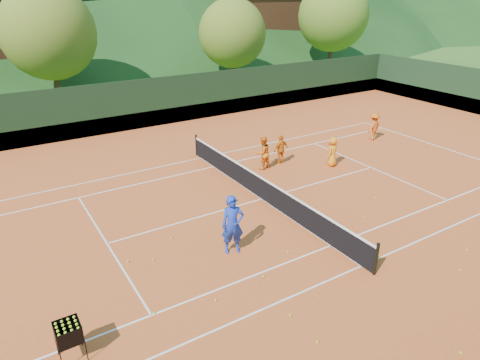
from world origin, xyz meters
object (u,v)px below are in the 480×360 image
student_a (263,153)px  tennis_net (262,188)px  ball_hopper (68,333)px  chalet_right (258,14)px  student_c (333,152)px  coach (233,225)px  chalet_mid (126,19)px  student_d (374,127)px  student_b (281,149)px

student_a → tennis_net: 3.26m
ball_hopper → student_a: bearing=34.7°
chalet_right → student_c: bearing=-117.6°
coach → chalet_mid: bearing=94.8°
student_a → student_d: size_ratio=1.02×
chalet_mid → student_b: bearing=-95.5°
student_d → tennis_net: 10.04m
student_b → chalet_mid: chalet_mid is taller
student_a → student_c: size_ratio=1.10×
student_c → coach: bearing=4.1°
coach → chalet_mid: 37.95m
coach → student_d: bearing=42.3°
chalet_mid → student_d: bearing=-83.4°
student_c → student_d: 4.96m
tennis_net → chalet_mid: chalet_mid is taller
student_a → chalet_mid: (4.15, 31.34, 4.16)m
student_a → chalet_right: bearing=-131.8°
student_b → tennis_net: student_b is taller
student_b → student_c: student_b is taller
tennis_net → student_b: bearing=42.6°
student_a → student_d: student_a is taller
coach → student_d: 13.78m
student_a → student_b: student_a is taller
student_b → ball_hopper: 13.58m
student_c → chalet_mid: size_ratio=0.12×
coach → chalet_right: 40.16m
student_c → chalet_mid: chalet_mid is taller
student_b → ball_hopper: student_b is taller
student_a → chalet_mid: chalet_mid is taller
student_b → coach: bearing=36.0°
student_d → chalet_mid: (-3.62, 31.12, 4.18)m
chalet_mid → ball_hopper: bearing=-110.6°
student_d → chalet_right: bearing=-123.0°
student_d → tennis_net: (-9.62, -2.88, -0.29)m
student_a → ball_hopper: 12.57m
student_a → chalet_mid: 31.88m
student_b → chalet_mid: 31.67m
student_b → student_d: bearing=175.0°
student_a → student_c: student_a is taller
student_a → ball_hopper: (-10.33, -7.16, -0.06)m
ball_hopper → chalet_mid: (14.48, 38.50, 4.22)m
student_c → student_a: bearing=-47.1°
student_a → student_b: size_ratio=1.10×
chalet_mid → chalet_right: chalet_right is taller
coach → student_c: size_ratio=1.37×
student_b → ball_hopper: size_ratio=1.47×
coach → chalet_right: chalet_right is taller
student_d → student_a: bearing=-10.5°
chalet_right → student_d: bearing=-110.9°
ball_hopper → chalet_mid: size_ratio=0.08×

